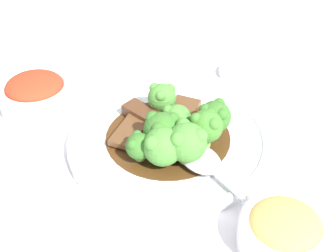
{
  "coord_description": "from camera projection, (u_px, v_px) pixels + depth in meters",
  "views": [
    {
      "loc": [
        0.14,
        -0.49,
        0.44
      ],
      "look_at": [
        0.0,
        0.0,
        0.03
      ],
      "focal_mm": 50.0,
      "sensor_mm": 36.0,
      "label": 1
    }
  ],
  "objects": [
    {
      "name": "broccoli_floret_6",
      "position": [
        163.0,
        145.0,
        0.59
      ],
      "size": [
        0.05,
        0.05,
        0.05
      ],
      "color": "#7FA84C",
      "rests_on": "main_plate"
    },
    {
      "name": "side_bowl_appetizer",
      "position": [
        284.0,
        231.0,
        0.52
      ],
      "size": [
        0.1,
        0.1,
        0.05
      ],
      "color": "white",
      "rests_on": "ground_plane"
    },
    {
      "name": "side_bowl_kimchi",
      "position": [
        36.0,
        94.0,
        0.72
      ],
      "size": [
        0.11,
        0.11,
        0.06
      ],
      "color": "white",
      "rests_on": "ground_plane"
    },
    {
      "name": "beef_strip_0",
      "position": [
        130.0,
        132.0,
        0.66
      ],
      "size": [
        0.04,
        0.07,
        0.01
      ],
      "color": "brown",
      "rests_on": "main_plate"
    },
    {
      "name": "broccoli_floret_2",
      "position": [
        215.0,
        116.0,
        0.64
      ],
      "size": [
        0.04,
        0.04,
        0.05
      ],
      "color": "#7FA84C",
      "rests_on": "main_plate"
    },
    {
      "name": "main_plate",
      "position": [
        168.0,
        139.0,
        0.66
      ],
      "size": [
        0.28,
        0.28,
        0.02
      ],
      "color": "white",
      "rests_on": "ground_plane"
    },
    {
      "name": "broccoli_floret_1",
      "position": [
        177.0,
        119.0,
        0.63
      ],
      "size": [
        0.04,
        0.04,
        0.05
      ],
      "color": "#8EB756",
      "rests_on": "main_plate"
    },
    {
      "name": "ground_plane",
      "position": [
        168.0,
        145.0,
        0.67
      ],
      "size": [
        4.0,
        4.0,
        0.0
      ],
      "primitive_type": "plane",
      "color": "silver"
    },
    {
      "name": "broccoli_floret_3",
      "position": [
        139.0,
        146.0,
        0.6
      ],
      "size": [
        0.04,
        0.04,
        0.04
      ],
      "color": "#7FA84C",
      "rests_on": "main_plate"
    },
    {
      "name": "sauce_dish",
      "position": [
        237.0,
        72.0,
        0.81
      ],
      "size": [
        0.06,
        0.06,
        0.01
      ],
      "color": "white",
      "rests_on": "ground_plane"
    },
    {
      "name": "broccoli_floret_5",
      "position": [
        206.0,
        126.0,
        0.62
      ],
      "size": [
        0.05,
        0.05,
        0.06
      ],
      "color": "#8EB756",
      "rests_on": "main_plate"
    },
    {
      "name": "beef_strip_2",
      "position": [
        182.0,
        112.0,
        0.69
      ],
      "size": [
        0.05,
        0.07,
        0.01
      ],
      "color": "brown",
      "rests_on": "main_plate"
    },
    {
      "name": "serving_spoon",
      "position": [
        208.0,
        166.0,
        0.6
      ],
      "size": [
        0.2,
        0.17,
        0.01
      ],
      "color": "silver",
      "rests_on": "main_plate"
    },
    {
      "name": "beef_strip_1",
      "position": [
        142.0,
        113.0,
        0.69
      ],
      "size": [
        0.06,
        0.05,
        0.02
      ],
      "color": "#56331E",
      "rests_on": "main_plate"
    },
    {
      "name": "broccoli_floret_0",
      "position": [
        187.0,
        141.0,
        0.59
      ],
      "size": [
        0.05,
        0.05,
        0.06
      ],
      "color": "#7FA84C",
      "rests_on": "main_plate"
    },
    {
      "name": "broccoli_floret_7",
      "position": [
        162.0,
        97.0,
        0.68
      ],
      "size": [
        0.04,
        0.04,
        0.05
      ],
      "color": "#7FA84C",
      "rests_on": "main_plate"
    },
    {
      "name": "broccoli_floret_4",
      "position": [
        162.0,
        130.0,
        0.62
      ],
      "size": [
        0.05,
        0.05,
        0.06
      ],
      "color": "#7FA84C",
      "rests_on": "main_plate"
    }
  ]
}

